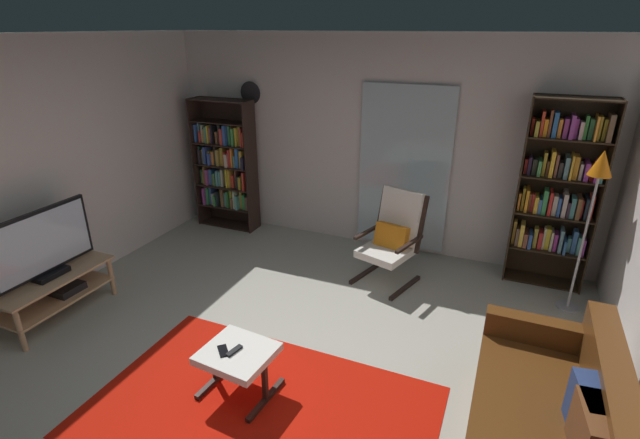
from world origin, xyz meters
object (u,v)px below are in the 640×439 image
object	(u,v)px
tv_stand	(55,288)
ottoman	(238,358)
bookshelf_near_tv	(226,166)
tv_remote	(234,351)
cell_phone	(223,351)
wall_clock	(251,93)
bookshelf_near_sofa	(558,190)
floor_lamp_by_shelf	(597,182)
leather_sofa	(551,434)
lounge_armchair	(393,235)
television	(43,246)

from	to	relation	value
tv_stand	ottoman	bearing A→B (deg)	-5.34
bookshelf_near_tv	tv_remote	size ratio (longest dim) A/B	12.35
cell_phone	wall_clock	size ratio (longest dim) A/B	0.48
bookshelf_near_tv	bookshelf_near_sofa	bearing A→B (deg)	0.29
tv_remote	bookshelf_near_tv	bearing A→B (deg)	136.26
tv_stand	ottoman	world-z (taller)	tv_stand
tv_stand	bookshelf_near_sofa	xyz separation A→B (m)	(4.40, 2.61, 0.78)
tv_remote	floor_lamp_by_shelf	distance (m)	3.51
leather_sofa	lounge_armchair	bearing A→B (deg)	127.82
wall_clock	lounge_armchair	bearing A→B (deg)	-19.64
television	lounge_armchair	bearing A→B (deg)	35.41
ottoman	lounge_armchair	bearing A→B (deg)	74.44
cell_phone	bookshelf_near_tv	bearing A→B (deg)	78.05
lounge_armchair	floor_lamp_by_shelf	size ratio (longest dim) A/B	0.62
bookshelf_near_sofa	leather_sofa	bearing A→B (deg)	-90.15
tv_stand	floor_lamp_by_shelf	xyz separation A→B (m)	(4.65, 2.11, 1.05)
leather_sofa	tv_remote	distance (m)	2.20
tv_remote	wall_clock	xyz separation A→B (m)	(-1.56, 2.99, 1.45)
television	wall_clock	size ratio (longest dim) A/B	3.53
television	cell_phone	size ratio (longest dim) A/B	7.30
leather_sofa	ottoman	world-z (taller)	leather_sofa
tv_stand	cell_phone	xyz separation A→B (m)	(2.12, -0.26, 0.10)
floor_lamp_by_shelf	wall_clock	distance (m)	4.09
television	bookshelf_near_sofa	distance (m)	5.13
television	ottoman	xyz separation A→B (m)	(2.21, -0.19, -0.44)
bookshelf_near_tv	cell_phone	xyz separation A→B (m)	(1.83, -2.84, -0.47)
cell_phone	wall_clock	bearing A→B (deg)	71.38
ottoman	tv_remote	xyz separation A→B (m)	(-0.01, -0.02, 0.08)
tv_stand	television	size ratio (longest dim) A/B	1.10
television	cell_phone	distance (m)	2.16
cell_phone	wall_clock	distance (m)	3.67
ottoman	leather_sofa	bearing A→B (deg)	4.65
television	floor_lamp_by_shelf	world-z (taller)	floor_lamp_by_shelf
bookshelf_near_sofa	leather_sofa	distance (m)	2.75
leather_sofa	wall_clock	size ratio (longest dim) A/B	6.08
bookshelf_near_tv	television	bearing A→B (deg)	-96.37
lounge_armchair	tv_remote	size ratio (longest dim) A/B	7.10
leather_sofa	ottoman	distance (m)	2.18
lounge_armchair	television	bearing A→B (deg)	-144.59
tv_stand	tv_remote	xyz separation A→B (m)	(2.20, -0.23, 0.11)
tv_remote	ottoman	bearing A→B (deg)	70.65
ottoman	cell_phone	distance (m)	0.13
tv_stand	lounge_armchair	size ratio (longest dim) A/B	1.10
bookshelf_near_tv	wall_clock	xyz separation A→B (m)	(0.35, 0.18, 0.98)
leather_sofa	lounge_armchair	world-z (taller)	lounge_armchair
bookshelf_near_sofa	floor_lamp_by_shelf	world-z (taller)	bookshelf_near_sofa
bookshelf_near_tv	lounge_armchair	bearing A→B (deg)	-13.32
cell_phone	wall_clock	xyz separation A→B (m)	(-1.48, 3.02, 1.45)
leather_sofa	cell_phone	size ratio (longest dim) A/B	12.60
bookshelf_near_tv	floor_lamp_by_shelf	world-z (taller)	bookshelf_near_tv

